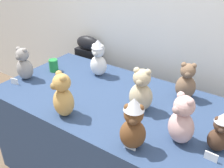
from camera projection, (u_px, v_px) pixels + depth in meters
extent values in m
cube|color=white|center=(160.00, 12.00, 2.21)|extent=(7.00, 0.08, 2.60)
cube|color=navy|center=(112.00, 139.00, 2.12)|extent=(1.78, 0.96, 0.80)
cube|color=black|center=(90.00, 84.00, 2.91)|extent=(0.29, 0.14, 0.84)
ellipsoid|color=black|center=(88.00, 43.00, 2.67)|extent=(0.29, 0.14, 0.15)
ellipsoid|color=#4C3323|center=(218.00, 140.00, 1.41)|extent=(0.13, 0.12, 0.14)
sphere|color=#4C3323|center=(221.00, 125.00, 1.36)|extent=(0.08, 0.08, 0.08)
sphere|color=#4C3323|center=(218.00, 119.00, 1.35)|extent=(0.03, 0.03, 0.03)
sphere|color=#412E23|center=(221.00, 130.00, 1.34)|extent=(0.03, 0.03, 0.03)
cone|color=silver|center=(223.00, 117.00, 1.34)|extent=(0.09, 0.09, 0.05)
ellipsoid|color=#CCB78E|center=(141.00, 97.00, 1.75)|extent=(0.19, 0.17, 0.20)
sphere|color=#CCB78E|center=(142.00, 78.00, 1.68)|extent=(0.12, 0.12, 0.12)
sphere|color=#CCB78E|center=(137.00, 70.00, 1.67)|extent=(0.04, 0.04, 0.04)
sphere|color=#CCB78E|center=(148.00, 72.00, 1.64)|extent=(0.04, 0.04, 0.04)
sphere|color=#9D8E71|center=(140.00, 83.00, 1.64)|extent=(0.05, 0.05, 0.05)
ellipsoid|color=brown|center=(133.00, 134.00, 1.42)|extent=(0.19, 0.18, 0.18)
sphere|color=brown|center=(134.00, 114.00, 1.36)|extent=(0.11, 0.11, 0.11)
sphere|color=brown|center=(128.00, 107.00, 1.34)|extent=(0.04, 0.04, 0.04)
sphere|color=brown|center=(140.00, 108.00, 1.33)|extent=(0.04, 0.04, 0.04)
sphere|color=brown|center=(133.00, 121.00, 1.32)|extent=(0.05, 0.05, 0.05)
cone|color=silver|center=(134.00, 104.00, 1.33)|extent=(0.11, 0.11, 0.07)
ellipsoid|color=beige|center=(181.00, 127.00, 1.46)|extent=(0.21, 0.20, 0.20)
sphere|color=beige|center=(184.00, 106.00, 1.39)|extent=(0.12, 0.12, 0.12)
sphere|color=beige|center=(181.00, 95.00, 1.40)|extent=(0.04, 0.04, 0.04)
sphere|color=beige|center=(190.00, 102.00, 1.34)|extent=(0.04, 0.04, 0.04)
sphere|color=#A88783|center=(177.00, 110.00, 1.38)|extent=(0.05, 0.05, 0.05)
ellipsoid|color=#7F6047|center=(185.00, 87.00, 1.89)|extent=(0.18, 0.16, 0.18)
sphere|color=#7F6047|center=(188.00, 71.00, 1.82)|extent=(0.11, 0.11, 0.11)
sphere|color=#7F6047|center=(184.00, 65.00, 1.81)|extent=(0.04, 0.04, 0.04)
sphere|color=#7F6047|center=(194.00, 66.00, 1.79)|extent=(0.04, 0.04, 0.04)
sphere|color=brown|center=(188.00, 75.00, 1.79)|extent=(0.05, 0.05, 0.05)
ellipsoid|color=tan|center=(64.00, 102.00, 1.69)|extent=(0.20, 0.19, 0.20)
sphere|color=tan|center=(62.00, 83.00, 1.62)|extent=(0.12, 0.12, 0.12)
sphere|color=tan|center=(59.00, 74.00, 1.63)|extent=(0.04, 0.04, 0.04)
sphere|color=tan|center=(63.00, 78.00, 1.57)|extent=(0.04, 0.04, 0.04)
sphere|color=olive|center=(54.00, 86.00, 1.61)|extent=(0.05, 0.05, 0.05)
ellipsoid|color=gray|center=(25.00, 69.00, 2.16)|extent=(0.16, 0.14, 0.18)
sphere|color=gray|center=(22.00, 54.00, 2.09)|extent=(0.11, 0.11, 0.11)
sphere|color=gray|center=(18.00, 49.00, 2.09)|extent=(0.04, 0.04, 0.04)
sphere|color=gray|center=(25.00, 50.00, 2.06)|extent=(0.04, 0.04, 0.04)
sphere|color=slate|center=(18.00, 58.00, 2.06)|extent=(0.04, 0.04, 0.04)
ellipsoid|color=white|center=(99.00, 65.00, 2.22)|extent=(0.17, 0.15, 0.18)
sphere|color=white|center=(98.00, 51.00, 2.16)|extent=(0.11, 0.11, 0.11)
sphere|color=white|center=(94.00, 46.00, 2.15)|extent=(0.04, 0.04, 0.04)
sphere|color=white|center=(102.00, 47.00, 2.12)|extent=(0.04, 0.04, 0.04)
sphere|color=#B4B3AF|center=(96.00, 54.00, 2.12)|extent=(0.05, 0.05, 0.05)
cone|color=silver|center=(98.00, 44.00, 2.12)|extent=(0.11, 0.11, 0.07)
cylinder|color=#238C3D|center=(54.00, 65.00, 2.31)|extent=(0.08, 0.08, 0.11)
cube|color=white|center=(14.00, 81.00, 2.10)|extent=(0.07, 0.02, 0.05)
cube|color=white|center=(211.00, 157.00, 1.36)|extent=(0.07, 0.01, 0.05)
cube|color=white|center=(130.00, 146.00, 1.44)|extent=(0.07, 0.01, 0.05)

